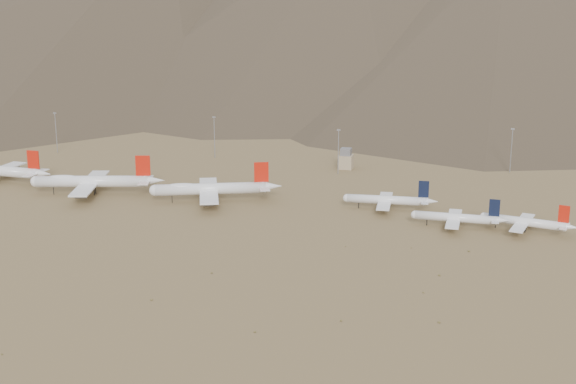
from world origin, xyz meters
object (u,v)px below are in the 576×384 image
(widebody_centre, at_px, (93,181))
(narrowbody_b, at_px, (458,218))
(control_tower, at_px, (346,160))
(widebody_east, at_px, (211,189))
(narrowbody_a, at_px, (389,200))

(widebody_centre, bearing_deg, narrowbody_b, -18.41)
(widebody_centre, bearing_deg, control_tower, 23.13)
(widebody_east, height_order, narrowbody_a, widebody_east)
(widebody_east, bearing_deg, narrowbody_a, -15.66)
(widebody_centre, distance_m, widebody_east, 63.39)
(narrowbody_b, bearing_deg, widebody_east, 174.01)
(narrowbody_b, bearing_deg, narrowbody_a, 148.24)
(narrowbody_b, height_order, control_tower, narrowbody_b)
(widebody_east, relative_size, narrowbody_b, 1.45)
(widebody_east, xyz_separation_m, narrowbody_b, (120.57, -11.86, -2.13))
(widebody_centre, xyz_separation_m, narrowbody_b, (183.90, -8.94, -2.44))
(widebody_east, relative_size, control_tower, 5.18)
(widebody_east, height_order, narrowbody_b, widebody_east)
(narrowbody_b, distance_m, control_tower, 122.34)
(widebody_centre, xyz_separation_m, widebody_east, (63.32, 2.92, -0.31))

